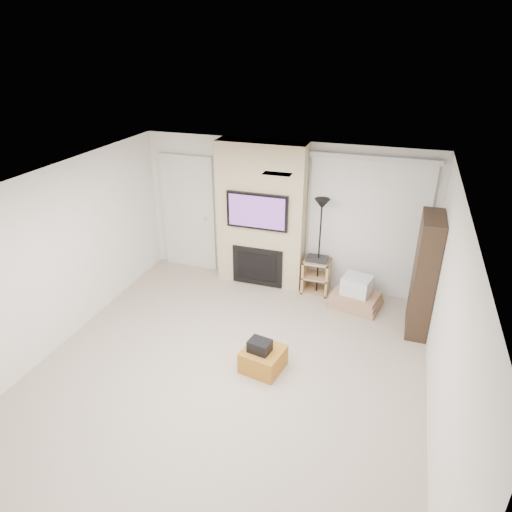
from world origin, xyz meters
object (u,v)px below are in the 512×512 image
(ottoman, at_px, (263,359))
(av_stand, at_px, (316,274))
(bookshelf, at_px, (424,275))
(box_stack, at_px, (356,295))
(floor_lamp, at_px, (321,220))

(ottoman, relative_size, av_stand, 0.76)
(bookshelf, bearing_deg, av_stand, 160.26)
(bookshelf, bearing_deg, box_stack, 160.51)
(box_stack, bearing_deg, floor_lamp, 161.06)
(av_stand, relative_size, box_stack, 0.73)
(bookshelf, bearing_deg, floor_lamp, 160.74)
(floor_lamp, bearing_deg, box_stack, -18.94)
(floor_lamp, relative_size, bookshelf, 0.94)
(box_stack, bearing_deg, ottoman, -116.02)
(bookshelf, bearing_deg, ottoman, -139.56)
(ottoman, distance_m, box_stack, 2.19)
(floor_lamp, height_order, av_stand, floor_lamp)
(floor_lamp, height_order, box_stack, floor_lamp)
(ottoman, distance_m, av_stand, 2.25)
(av_stand, bearing_deg, box_stack, -20.06)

